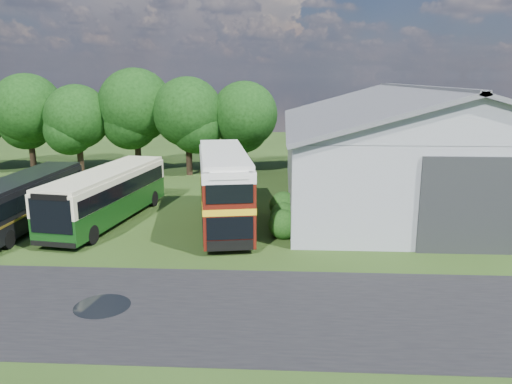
# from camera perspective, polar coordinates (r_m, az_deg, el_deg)

# --- Properties ---
(ground) EXTENTS (120.00, 120.00, 0.00)m
(ground) POSITION_cam_1_polar(r_m,az_deg,el_deg) (23.19, -11.07, -9.56)
(ground) COLOR #203510
(ground) RESTS_ON ground
(asphalt_road) EXTENTS (60.00, 8.00, 0.02)m
(asphalt_road) POSITION_cam_1_polar(r_m,az_deg,el_deg) (19.96, -4.60, -13.23)
(asphalt_road) COLOR black
(asphalt_road) RESTS_ON ground
(puddle) EXTENTS (2.20, 2.20, 0.01)m
(puddle) POSITION_cam_1_polar(r_m,az_deg,el_deg) (21.01, -17.15, -12.40)
(puddle) COLOR black
(puddle) RESTS_ON ground
(storage_shed) EXTENTS (18.80, 24.80, 8.15)m
(storage_shed) POSITION_cam_1_polar(r_m,az_deg,el_deg) (38.19, 17.55, 5.48)
(storage_shed) COLOR gray
(storage_shed) RESTS_ON ground
(tree_left_a) EXTENTS (6.46, 6.46, 9.12)m
(tree_left_a) POSITION_cam_1_polar(r_m,az_deg,el_deg) (51.05, -24.62, 8.61)
(tree_left_a) COLOR black
(tree_left_a) RESTS_ON ground
(tree_left_b) EXTENTS (5.78, 5.78, 8.16)m
(tree_left_b) POSITION_cam_1_polar(r_m,az_deg,el_deg) (48.07, -19.76, 8.08)
(tree_left_b) COLOR black
(tree_left_b) RESTS_ON ground
(tree_mid) EXTENTS (6.80, 6.80, 9.60)m
(tree_mid) POSITION_cam_1_polar(r_m,az_deg,el_deg) (47.55, -13.60, 9.56)
(tree_mid) COLOR black
(tree_mid) RESTS_ON ground
(tree_right_a) EXTENTS (6.26, 6.26, 8.83)m
(tree_right_a) POSITION_cam_1_polar(r_m,az_deg,el_deg) (45.43, -7.80, 9.02)
(tree_right_a) COLOR black
(tree_right_a) RESTS_ON ground
(tree_right_b) EXTENTS (5.98, 5.98, 8.45)m
(tree_right_b) POSITION_cam_1_polar(r_m,az_deg,el_deg) (45.57, -1.34, 8.83)
(tree_right_b) COLOR black
(tree_right_b) RESTS_ON ground
(shrub_front) EXTENTS (1.70, 1.70, 1.70)m
(shrub_front) POSITION_cam_1_polar(r_m,az_deg,el_deg) (28.14, 3.13, -5.22)
(shrub_front) COLOR #194714
(shrub_front) RESTS_ON ground
(shrub_mid) EXTENTS (1.60, 1.60, 1.60)m
(shrub_mid) POSITION_cam_1_polar(r_m,az_deg,el_deg) (30.04, 3.13, -4.02)
(shrub_mid) COLOR #194714
(shrub_mid) RESTS_ON ground
(shrub_back) EXTENTS (1.80, 1.80, 1.80)m
(shrub_back) POSITION_cam_1_polar(r_m,az_deg,el_deg) (31.96, 3.14, -2.96)
(shrub_back) COLOR #194714
(shrub_back) RESTS_ON ground
(bus_green_single) EXTENTS (4.44, 11.98, 3.23)m
(bus_green_single) POSITION_cam_1_polar(r_m,az_deg,el_deg) (32.01, -16.62, -0.29)
(bus_green_single) COLOR black
(bus_green_single) RESTS_ON ground
(bus_maroon_double) EXTENTS (4.51, 10.96, 4.58)m
(bus_maroon_double) POSITION_cam_1_polar(r_m,az_deg,el_deg) (29.71, -3.71, 0.34)
(bus_maroon_double) COLOR black
(bus_maroon_double) RESTS_ON ground
(bus_dark_single) EXTENTS (2.78, 11.06, 3.04)m
(bus_dark_single) POSITION_cam_1_polar(r_m,az_deg,el_deg) (32.76, -24.96, -0.87)
(bus_dark_single) COLOR black
(bus_dark_single) RESTS_ON ground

